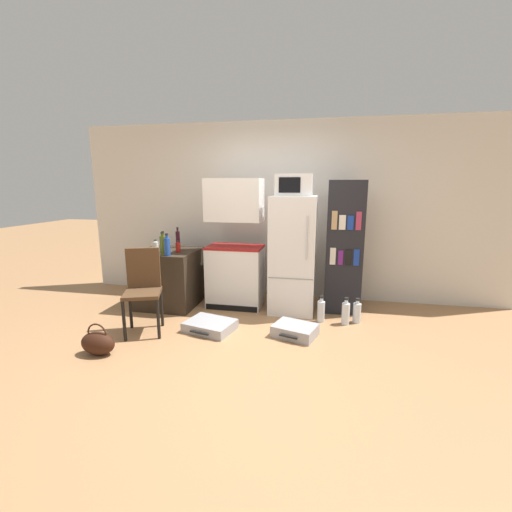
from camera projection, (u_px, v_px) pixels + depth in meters
name	position (u px, v px, depth m)	size (l,w,h in m)	color
ground_plane	(244.00, 352.00, 3.53)	(24.00, 24.00, 0.00)	#A3754C
wall_back	(287.00, 211.00, 5.15)	(6.40, 0.10, 2.61)	silver
side_table	(169.00, 278.00, 4.89)	(0.82, 0.78, 0.79)	#2D2319
kitchen_hutch	(235.00, 250.00, 4.76)	(0.77, 0.49, 1.78)	white
refrigerator	(293.00, 255.00, 4.57)	(0.60, 0.59, 1.56)	white
microwave	(294.00, 185.00, 4.38)	(0.46, 0.40, 0.28)	silver
bookshelf	(344.00, 248.00, 4.53)	(0.47, 0.34, 1.76)	black
bottle_green_tall	(162.00, 244.00, 4.65)	(0.07, 0.07, 0.28)	#1E6028
bottle_wine_dark	(178.00, 239.00, 5.05)	(0.06, 0.06, 0.30)	black
bottle_blue_soda	(167.00, 246.00, 4.45)	(0.08, 0.08, 0.29)	#1E47A3
bottle_milk_white	(156.00, 246.00, 4.87)	(0.08, 0.08, 0.14)	white
bottle_olive_oil	(163.00, 245.00, 4.53)	(0.07, 0.07, 0.31)	#566619
bottle_ketchup_red	(178.00, 247.00, 4.68)	(0.07, 0.07, 0.16)	#AD1914
chair	(143.00, 283.00, 3.97)	(0.52, 0.52, 0.98)	black
suitcase_large_flat	(210.00, 326.00, 4.06)	(0.63, 0.54, 0.11)	#99999E
suitcase_small_flat	(295.00, 330.00, 3.91)	(0.55, 0.48, 0.13)	#99999E
handbag	(98.00, 343.00, 3.47)	(0.36, 0.20, 0.33)	#33190F
water_bottle_front	(321.00, 311.00, 4.30)	(0.09, 0.09, 0.34)	silver
water_bottle_middle	(357.00, 312.00, 4.28)	(0.10, 0.10, 0.32)	silver
water_bottle_back	(346.00, 313.00, 4.22)	(0.10, 0.10, 0.35)	silver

